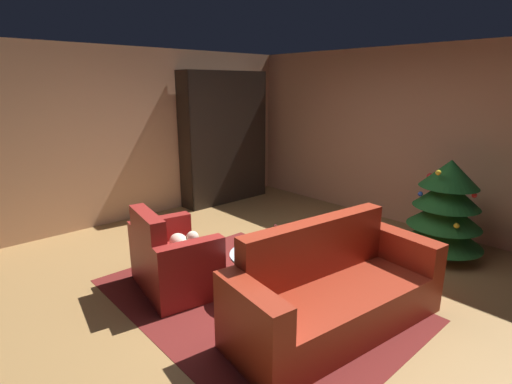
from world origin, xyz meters
TOP-DOWN VIEW (x-y plane):
  - ground_plane at (0.00, 0.00)m, footprint 7.28×7.28m
  - wall_back at (0.00, 2.93)m, footprint 6.19×0.06m
  - wall_left at (-3.06, 0.00)m, footprint 0.06×5.91m
  - area_rug at (0.10, -0.30)m, footprint 2.95×2.15m
  - bookshelf_unit at (-2.81, 1.72)m, footprint 0.38×1.65m
  - armchair_red at (-0.64, -0.77)m, footprint 1.07×0.83m
  - couch_red at (0.88, -0.07)m, footprint 1.00×2.07m
  - coffee_table at (0.08, -0.17)m, footprint 0.66×0.66m
  - book_stack_on_table at (0.06, -0.14)m, footprint 0.22×0.18m
  - bottle_on_table at (0.07, 0.01)m, footprint 0.07×0.07m
  - decorated_tree at (0.88, 2.11)m, footprint 0.95×0.95m

SIDE VIEW (x-z plane):
  - ground_plane at x=0.00m, z-range 0.00..0.00m
  - area_rug at x=0.10m, z-range 0.00..0.01m
  - armchair_red at x=-0.64m, z-range -0.13..0.74m
  - couch_red at x=0.88m, z-range -0.15..0.77m
  - coffee_table at x=0.08m, z-range 0.18..0.63m
  - book_stack_on_table at x=0.06m, z-range 0.45..0.57m
  - bottle_on_table at x=0.07m, z-range 0.42..0.68m
  - decorated_tree at x=0.88m, z-range 0.00..1.22m
  - bookshelf_unit at x=-2.81m, z-range 0.02..2.31m
  - wall_back at x=0.00m, z-range 0.00..2.61m
  - wall_left at x=-3.06m, z-range 0.00..2.61m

